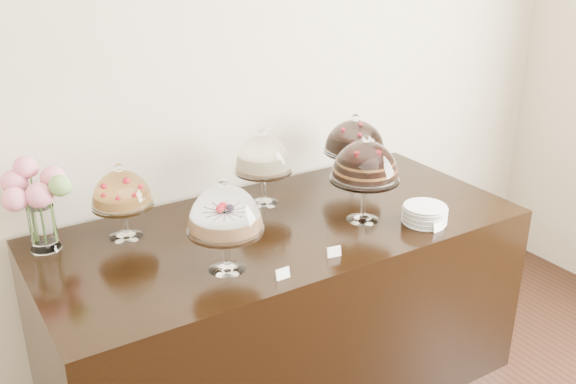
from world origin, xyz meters
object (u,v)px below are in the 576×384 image
plate_stack (425,214)px  cake_stand_fruit_tart (121,192)px  cake_stand_dark_choco (355,139)px  cake_stand_cheesecake (263,157)px  flower_vase (38,196)px  cake_stand_choco_layer (365,164)px  cake_stand_sugar_sponge (225,213)px  display_counter (283,309)px

plate_stack → cake_stand_fruit_tart: bearing=154.0°
cake_stand_dark_choco → plate_stack: 0.61m
cake_stand_cheesecake → cake_stand_dark_choco: bearing=-0.5°
cake_stand_fruit_tart → flower_vase: bearing=169.0°
cake_stand_dark_choco → cake_stand_fruit_tart: bearing=179.7°
cake_stand_cheesecake → plate_stack: bearing=-48.9°
cake_stand_choco_layer → cake_stand_cheesecake: (-0.29, 0.41, -0.04)m
cake_stand_sugar_sponge → cake_stand_dark_choco: size_ratio=1.05×
display_counter → cake_stand_cheesecake: (0.05, 0.26, 0.69)m
flower_vase → cake_stand_choco_layer: bearing=-19.8°
display_counter → cake_stand_choco_layer: size_ratio=5.31×
plate_stack → cake_stand_dark_choco: bearing=86.8°
cake_stand_sugar_sponge → cake_stand_dark_choco: 1.11m
cake_stand_fruit_tart → cake_stand_dark_choco: bearing=-0.3°
cake_stand_dark_choco → cake_stand_fruit_tart: (-1.24, 0.01, -0.03)m
plate_stack → cake_stand_sugar_sponge: bearing=174.3°
cake_stand_fruit_tart → plate_stack: size_ratio=1.71×
cake_stand_fruit_tart → plate_stack: (1.21, -0.59, -0.17)m
display_counter → cake_stand_choco_layer: bearing=-22.9°
cake_stand_dark_choco → cake_stand_choco_layer: bearing=-121.9°
cake_stand_choco_layer → cake_stand_fruit_tart: cake_stand_choco_layer is taller
cake_stand_choco_layer → cake_stand_fruit_tart: bearing=157.5°
cake_stand_sugar_sponge → cake_stand_dark_choco: cake_stand_sugar_sponge is taller
cake_stand_choco_layer → flower_vase: (-1.32, 0.47, -0.03)m
cake_stand_sugar_sponge → flower_vase: 0.80m
display_counter → cake_stand_sugar_sponge: (-0.40, -0.23, 0.69)m
display_counter → plate_stack: (0.57, -0.32, 0.49)m
display_counter → cake_stand_fruit_tart: 0.96m
cake_stand_sugar_sponge → plate_stack: size_ratio=1.95×
display_counter → cake_stand_fruit_tart: size_ratio=6.46×
cake_stand_cheesecake → cake_stand_fruit_tart: (-0.70, 0.00, -0.03)m
cake_stand_choco_layer → cake_stand_fruit_tart: (-0.99, 0.41, -0.06)m
cake_stand_choco_layer → plate_stack: 0.36m
cake_stand_choco_layer → cake_stand_cheesecake: size_ratio=1.09×
cake_stand_fruit_tart → display_counter: bearing=-22.3°
cake_stand_sugar_sponge → cake_stand_cheesecake: (0.45, 0.49, -0.00)m
cake_stand_sugar_sponge → flower_vase: flower_vase is taller
display_counter → flower_vase: (-0.97, 0.33, 0.69)m
cake_stand_choco_layer → cake_stand_dark_choco: cake_stand_choco_layer is taller
plate_stack → cake_stand_cheesecake: bearing=131.1°
display_counter → cake_stand_dark_choco: bearing=23.3°
display_counter → cake_stand_sugar_sponge: 0.83m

